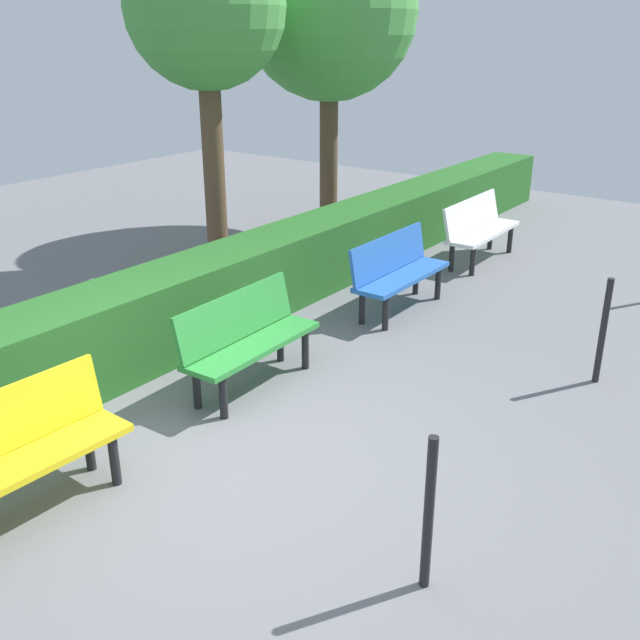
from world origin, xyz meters
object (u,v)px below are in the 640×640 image
bench_green (246,336)px  tree_near (329,11)px  bench_blue (397,270)px  bench_white (479,227)px  tree_mid (205,11)px  bench_yellow (9,452)px

bench_green → tree_near: tree_near is taller
bench_blue → tree_near: bearing=-132.1°
bench_white → tree_mid: size_ratio=0.37×
bench_yellow → bench_blue: bearing=-179.1°
bench_blue → bench_yellow: size_ratio=0.96×
tree_mid → tree_near: bearing=179.7°
bench_white → bench_green: 4.73m
bench_white → bench_green: size_ratio=1.08×
bench_blue → tree_mid: size_ratio=0.35×
tree_near → tree_mid: tree_near is taller
bench_yellow → tree_mid: bearing=-148.6°
bench_blue → bench_green: bearing=-2.4°
tree_near → tree_mid: (2.53, -0.01, -0.03)m
bench_blue → bench_yellow: bearing=-0.9°
tree_near → tree_mid: size_ratio=1.07×
bench_green → tree_near: 6.22m
bench_yellow → tree_near: 8.20m
bench_white → bench_blue: size_ratio=1.06×
bench_white → tree_mid: (2.34, -2.69, 2.73)m
bench_blue → tree_near: 4.61m
tree_near → tree_mid: 2.53m
bench_yellow → tree_near: bearing=-158.0°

